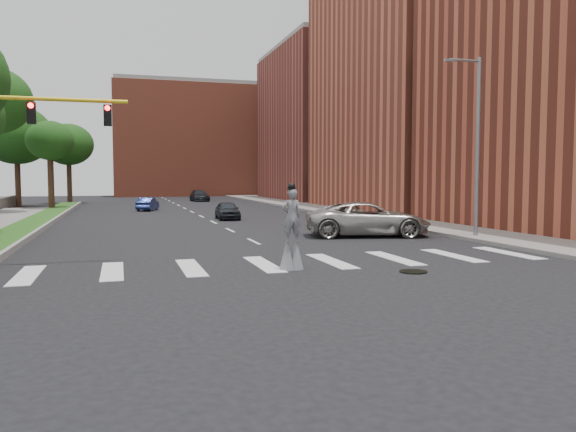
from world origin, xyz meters
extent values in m
plane|color=black|center=(0.00, 0.00, 0.00)|extent=(160.00, 160.00, 0.00)
cube|color=#1F4C15|center=(-11.50, 20.00, 0.12)|extent=(2.00, 60.00, 0.25)
cube|color=gray|center=(-10.45, 20.00, 0.14)|extent=(0.20, 60.00, 0.28)
cube|color=slate|center=(12.50, 25.00, 0.09)|extent=(5.00, 90.00, 0.18)
cylinder|color=black|center=(3.00, -2.00, 0.02)|extent=(0.90, 0.90, 0.04)
cube|color=#B35138|center=(22.00, 30.00, 12.00)|extent=(16.00, 22.00, 24.00)
cube|color=brown|center=(22.00, 54.00, 10.00)|extent=(16.00, 22.00, 20.00)
cube|color=#B35138|center=(6.00, 78.00, 9.00)|extent=(26.00, 14.00, 18.00)
cylinder|color=slate|center=(11.00, 6.00, 4.50)|extent=(0.20, 0.20, 9.00)
cylinder|color=slate|center=(10.20, 6.00, 8.80)|extent=(1.80, 0.12, 0.12)
cube|color=slate|center=(9.30, 6.00, 8.75)|extent=(0.50, 0.18, 0.12)
cylinder|color=gold|center=(-8.40, 3.00, 5.80)|extent=(5.20, 0.14, 0.14)
cube|color=black|center=(-9.00, 3.00, 5.30)|extent=(0.28, 0.18, 0.75)
cylinder|color=#FF0C0C|center=(-9.00, 2.90, 5.55)|extent=(0.18, 0.06, 0.18)
cube|color=black|center=(-6.50, 3.00, 5.30)|extent=(0.28, 0.18, 0.75)
cylinder|color=#FF0C0C|center=(-6.50, 2.90, 5.55)|extent=(0.18, 0.06, 0.18)
cylinder|color=#342014|center=(-0.50, -0.33, 0.44)|extent=(0.07, 0.07, 0.88)
cylinder|color=#342014|center=(-0.82, -0.35, 0.44)|extent=(0.07, 0.07, 0.88)
cone|color=slate|center=(-0.50, -0.33, 0.55)|extent=(0.52, 0.52, 1.10)
cone|color=slate|center=(-0.82, -0.35, 0.55)|extent=(0.52, 0.52, 1.10)
imported|color=slate|center=(-0.66, -0.34, 1.80)|extent=(0.69, 0.47, 1.83)
sphere|color=black|center=(-0.66, -0.34, 2.78)|extent=(0.26, 0.26, 0.26)
cylinder|color=black|center=(-0.66, -0.34, 2.73)|extent=(0.34, 0.34, 0.02)
cube|color=#FFF11A|center=(-0.66, -0.20, 2.30)|extent=(0.22, 0.05, 0.10)
imported|color=#ACA9A2|center=(6.32, 8.70, 0.90)|extent=(6.97, 4.36, 1.80)
imported|color=black|center=(1.42, 22.46, 0.66)|extent=(1.73, 3.93, 1.32)
imported|color=navy|center=(-3.68, 35.02, 0.61)|extent=(2.31, 3.90, 1.21)
imported|color=black|center=(3.65, 53.71, 0.71)|extent=(2.24, 4.97, 1.41)
cylinder|color=#342014|center=(-16.17, 45.28, 2.82)|extent=(0.56, 0.56, 5.64)
ellipsoid|color=#133810|center=(-16.17, 45.28, 7.42)|extent=(7.10, 7.10, 6.04)
cylinder|color=#342014|center=(-12.28, 38.53, 2.71)|extent=(0.56, 0.56, 5.42)
ellipsoid|color=#133810|center=(-12.28, 38.53, 6.50)|extent=(4.31, 4.31, 3.66)
cylinder|color=#342014|center=(-11.70, 51.57, 2.72)|extent=(0.56, 0.56, 5.44)
ellipsoid|color=#133810|center=(-11.70, 51.57, 6.85)|extent=(5.64, 5.64, 4.79)
camera|label=1|loc=(-6.15, -18.19, 3.11)|focal=35.00mm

